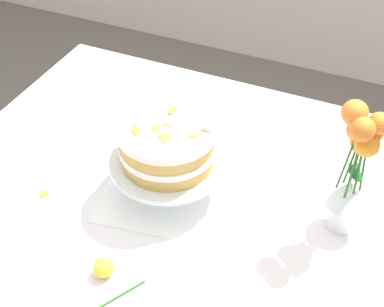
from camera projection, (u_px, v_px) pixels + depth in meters
name	position (u px, v px, depth m)	size (l,w,h in m)	color
dining_table	(203.00, 219.00, 1.42)	(1.40, 1.00, 0.74)	white
linen_napkin	(169.00, 188.00, 1.38)	(0.32, 0.32, 0.00)	white
cake_stand	(168.00, 165.00, 1.33)	(0.29, 0.29, 0.10)	silver
layer_cake	(167.00, 143.00, 1.28)	(0.24, 0.24, 0.11)	tan
flower_vase	(355.00, 169.00, 1.17)	(0.11, 0.11, 0.36)	silver
fallen_rose	(104.00, 268.00, 1.17)	(0.12, 0.11, 0.05)	#2D6028
loose_petal_0	(44.00, 194.00, 1.36)	(0.03, 0.02, 0.00)	orange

